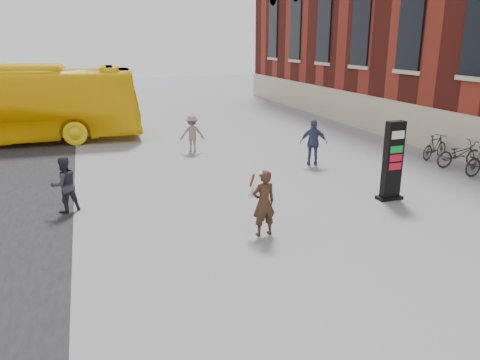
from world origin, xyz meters
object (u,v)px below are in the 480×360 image
object	(u,v)px
bike_7	(435,147)
woman	(264,202)
info_pylon	(393,161)
pedestrian_a	(64,185)
pedestrian_c	(314,143)
bike_6	(459,154)
pedestrian_b	(192,133)

from	to	relation	value
bike_7	woman	bearing A→B (deg)	98.80
info_pylon	pedestrian_a	world-z (taller)	info_pylon
info_pylon	bike_7	distance (m)	5.95
woman	pedestrian_c	bearing A→B (deg)	-133.28
pedestrian_c	bike_6	size ratio (longest dim) A/B	0.92
info_pylon	pedestrian_b	bearing A→B (deg)	116.25
woman	bike_6	world-z (taller)	woman
bike_6	bike_7	distance (m)	1.31
woman	pedestrian_b	size ratio (longest dim) A/B	1.05
pedestrian_c	bike_7	xyz separation A→B (m)	(5.03, -0.64, -0.38)
info_pylon	bike_6	bearing A→B (deg)	24.80
woman	bike_6	xyz separation A→B (m)	(9.18, 3.64, -0.34)
info_pylon	pedestrian_c	world-z (taller)	info_pylon
pedestrian_b	bike_7	size ratio (longest dim) A/B	0.96
woman	bike_6	size ratio (longest dim) A/B	0.87
pedestrian_a	pedestrian_c	bearing A→B (deg)	169.61
pedestrian_a	pedestrian_c	xyz separation A→B (m)	(8.74, 2.39, 0.08)
info_pylon	pedestrian_a	bearing A→B (deg)	166.41
woman	bike_6	distance (m)	9.88
pedestrian_a	info_pylon	bearing A→B (deg)	142.55
info_pylon	bike_7	xyz separation A→B (m)	(4.66, 3.64, -0.68)
pedestrian_a	pedestrian_c	world-z (taller)	pedestrian_c
pedestrian_a	pedestrian_c	distance (m)	9.06
pedestrian_a	bike_7	xyz separation A→B (m)	(13.77, 1.74, -0.29)
pedestrian_a	bike_6	size ratio (longest dim) A/B	0.83
bike_7	pedestrian_a	bearing A→B (deg)	77.73
woman	pedestrian_a	size ratio (longest dim) A/B	1.05
pedestrian_b	bike_6	xyz separation A→B (m)	(8.87, -5.55, -0.28)
pedestrian_c	bike_7	bearing A→B (deg)	-162.11
woman	pedestrian_c	xyz separation A→B (m)	(4.15, 5.59, 0.03)
bike_7	pedestrian_c	bearing A→B (deg)	63.22
pedestrian_b	bike_6	bearing A→B (deg)	155.44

